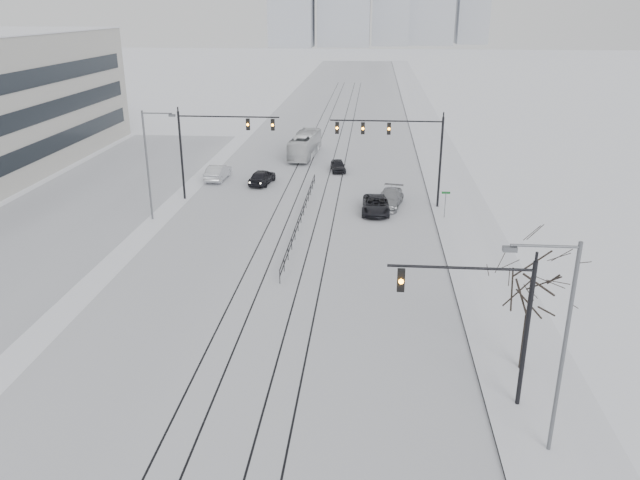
{
  "coord_description": "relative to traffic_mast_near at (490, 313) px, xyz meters",
  "views": [
    {
      "loc": [
        5.63,
        -18.01,
        16.72
      ],
      "look_at": [
        2.6,
        17.74,
        3.2
      ],
      "focal_mm": 35.0,
      "sensor_mm": 36.0,
      "label": 1
    }
  ],
  "objects": [
    {
      "name": "box_truck",
      "position": [
        -13.03,
        47.9,
        -3.18
      ],
      "size": [
        3.07,
        10.07,
        2.76
      ],
      "primitive_type": "imported",
      "rotation": [
        0.0,
        0.0,
        3.07
      ],
      "color": "silver",
      "rests_on": "ground"
    },
    {
      "name": "traffic_mast_near",
      "position": [
        0.0,
        0.0,
        0.0
      ],
      "size": [
        6.1,
        0.37,
        7.0
      ],
      "color": "black",
      "rests_on": "ground"
    },
    {
      "name": "sedan_nb_far",
      "position": [
        -8.74,
        41.26,
        -3.94
      ],
      "size": [
        2.01,
        3.82,
        1.24
      ],
      "primitive_type": "imported",
      "rotation": [
        0.0,
        0.0,
        0.16
      ],
      "color": "black",
      "rests_on": "ground"
    },
    {
      "name": "sedan_sb_inner",
      "position": [
        -15.98,
        35.45,
        -3.81
      ],
      "size": [
        2.43,
        4.63,
        1.5
      ],
      "primitive_type": "imported",
      "rotation": [
        0.0,
        0.0,
        2.99
      ],
      "color": "black",
      "rests_on": "ground"
    },
    {
      "name": "street_light_east",
      "position": [
        1.91,
        -3.0,
        0.65
      ],
      "size": [
        2.73,
        0.25,
        9.0
      ],
      "color": "#595B60",
      "rests_on": "ground"
    },
    {
      "name": "traffic_mast_nw",
      "position": [
        -19.31,
        30.0,
        1.01
      ],
      "size": [
        9.1,
        0.37,
        8.0
      ],
      "color": "black",
      "rests_on": "ground"
    },
    {
      "name": "tram_rails",
      "position": [
        -10.79,
        34.0,
        -4.54
      ],
      "size": [
        5.3,
        180.0,
        0.01
      ],
      "color": "black",
      "rests_on": "ground"
    },
    {
      "name": "parking_strip",
      "position": [
        -30.79,
        29.0,
        -4.55
      ],
      "size": [
        14.0,
        60.0,
        0.03
      ],
      "primitive_type": "cube",
      "color": "silver",
      "rests_on": "ground"
    },
    {
      "name": "sidewalk_east",
      "position": [
        2.71,
        54.0,
        -4.48
      ],
      "size": [
        5.0,
        260.0,
        0.16
      ],
      "primitive_type": "cube",
      "color": "silver",
      "rests_on": "ground"
    },
    {
      "name": "sedan_sb_outer",
      "position": [
        -20.76,
        36.72,
        -3.78
      ],
      "size": [
        1.9,
        4.81,
        1.56
      ],
      "primitive_type": "imported",
      "rotation": [
        0.0,
        0.0,
        3.09
      ],
      "color": "silver",
      "rests_on": "ground"
    },
    {
      "name": "bare_tree",
      "position": [
        2.41,
        3.0,
        -0.07
      ],
      "size": [
        4.4,
        4.4,
        6.1
      ],
      "color": "black",
      "rests_on": "ground"
    },
    {
      "name": "traffic_mast_ne",
      "position": [
        -2.64,
        29.0,
        1.2
      ],
      "size": [
        9.6,
        0.37,
        8.0
      ],
      "color": "black",
      "rests_on": "ground"
    },
    {
      "name": "sedan_nb_right",
      "position": [
        -3.51,
        29.17,
        -3.83
      ],
      "size": [
        2.98,
        5.33,
        1.46
      ],
      "primitive_type": "imported",
      "rotation": [
        0.0,
        0.0,
        -0.19
      ],
      "color": "gray",
      "rests_on": "ground"
    },
    {
      "name": "median_fence",
      "position": [
        -10.79,
        24.0,
        -4.04
      ],
      "size": [
        0.06,
        24.0,
        1.0
      ],
      "color": "black",
      "rests_on": "ground"
    },
    {
      "name": "road",
      "position": [
        -10.79,
        54.0,
        -4.55
      ],
      "size": [
        22.0,
        260.0,
        0.02
      ],
      "primitive_type": "cube",
      "color": "silver",
      "rests_on": "ground"
    },
    {
      "name": "curb",
      "position": [
        0.26,
        54.0,
        -4.5
      ],
      "size": [
        0.1,
        260.0,
        0.12
      ],
      "primitive_type": "cube",
      "color": "gray",
      "rests_on": "ground"
    },
    {
      "name": "street_light_west",
      "position": [
        -22.99,
        24.0,
        0.65
      ],
      "size": [
        2.73,
        0.25,
        9.0
      ],
      "color": "#595B60",
      "rests_on": "ground"
    },
    {
      "name": "sedan_nb_front",
      "position": [
        -4.68,
        27.25,
        -3.86
      ],
      "size": [
        2.39,
        5.11,
        1.41
      ],
      "primitive_type": "imported",
      "rotation": [
        0.0,
        0.0,
        -0.01
      ],
      "color": "black",
      "rests_on": "ground"
    },
    {
      "name": "street_sign",
      "position": [
        1.01,
        26.0,
        -2.96
      ],
      "size": [
        0.7,
        0.06,
        2.4
      ],
      "color": "#595B60",
      "rests_on": "ground"
    }
  ]
}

